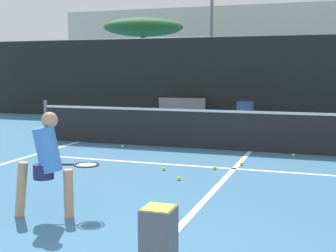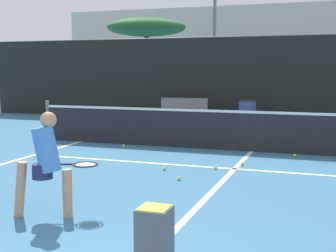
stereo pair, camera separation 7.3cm
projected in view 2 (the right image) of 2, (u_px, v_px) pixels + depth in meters
name	position (u px, v px, depth m)	size (l,w,h in m)	color
court_service_line	(234.00, 169.00, 8.96)	(8.25, 0.10, 0.01)	white
court_center_mark	(213.00, 190.00, 7.38)	(0.10, 7.45, 0.01)	white
net	(252.00, 130.00, 10.81)	(11.09, 0.09, 1.07)	slate
fence_back	(281.00, 80.00, 16.44)	(24.00, 0.06, 3.09)	black
player_practicing	(46.00, 160.00, 6.00)	(1.05, 0.72, 1.37)	tan
tennis_ball_scattered_0	(164.00, 169.00, 8.84)	(0.07, 0.07, 0.07)	#D1E033
tennis_ball_scattered_4	(124.00, 146.00, 11.44)	(0.07, 0.07, 0.07)	#D1E033
tennis_ball_scattered_6	(179.00, 178.00, 8.05)	(0.07, 0.07, 0.07)	#D1E033
tennis_ball_scattered_7	(295.00, 155.00, 10.21)	(0.07, 0.07, 0.07)	#D1E033
tennis_ball_scattered_10	(215.00, 168.00, 8.90)	(0.07, 0.07, 0.07)	#D1E033
tennis_ball_scattered_11	(242.00, 164.00, 9.29)	(0.07, 0.07, 0.07)	#D1E033
ball_hopper	(155.00, 244.00, 4.12)	(0.28, 0.28, 0.71)	#4C4C51
courtside_bench	(184.00, 109.00, 16.94)	(1.75, 0.54, 0.86)	slate
trash_bin	(247.00, 113.00, 15.82)	(0.62, 0.62, 0.88)	#384C7F
tree_west	(146.00, 28.00, 23.78)	(4.03, 4.03, 4.46)	brown
building_far	(307.00, 51.00, 32.60)	(36.00, 2.40, 6.35)	beige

